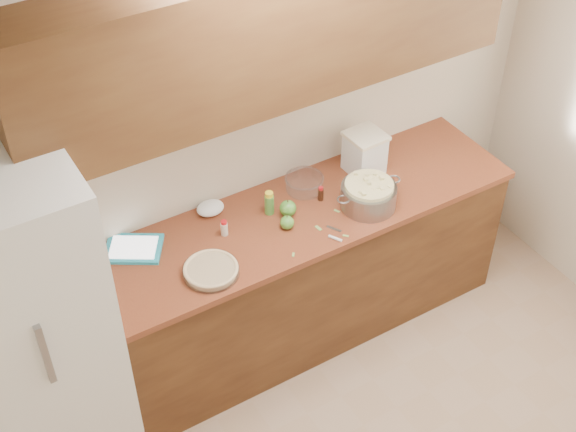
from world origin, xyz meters
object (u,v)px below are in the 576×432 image
flour_canister (365,152)px  tablet (134,249)px  pie (211,270)px  colander (369,195)px

flour_canister → tablet: bearing=177.6°
pie → tablet: bearing=126.3°
colander → pie: bearing=-178.3°
colander → tablet: bearing=165.0°
pie → flour_canister: flour_canister is taller
flour_canister → tablet: size_ratio=0.70×
flour_canister → tablet: (-1.40, 0.06, -0.12)m
flour_canister → colander: bearing=-120.8°
pie → colander: size_ratio=0.70×
colander → flour_canister: size_ratio=1.61×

